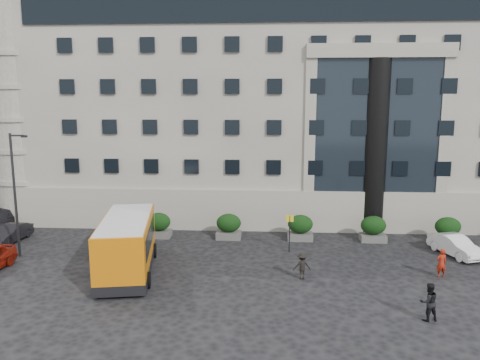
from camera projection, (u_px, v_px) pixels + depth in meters
The scene contains 20 objects.
ground at pixel (196, 278), 26.67m from camera, with size 120.00×120.00×0.00m, color black.
civic_building at pixel (289, 110), 46.38m from camera, with size 44.00×24.00×18.00m, color gray.
entrance_column at pixel (375, 148), 34.93m from camera, with size 1.80×1.80×13.00m, color black.
apartment_far at pixel (42, 92), 63.81m from camera, with size 13.00×13.00×22.00m, color #81644B.
hedge_a at pixel (158, 225), 34.42m from camera, with size 1.80×1.26×1.84m.
hedge_b at pixel (229, 226), 34.10m from camera, with size 1.80×1.26×1.84m.
hedge_c at pixel (300, 227), 33.78m from camera, with size 1.80×1.26×1.84m.
hedge_d at pixel (373, 229), 33.46m from camera, with size 1.80×1.26×1.84m.
hedge_e at pixel (448, 230), 33.14m from camera, with size 1.80×1.26×1.84m.
street_lamp at pixel (16, 190), 29.60m from camera, with size 1.16×0.18×8.00m.
bus_stop_sign at pixel (290, 227), 30.95m from camera, with size 0.50×0.08×2.52m.
minibus at pixel (127, 243), 27.29m from camera, with size 4.07×8.22×3.28m.
red_truck at pixel (47, 189), 45.59m from camera, with size 2.49×5.23×2.81m.
parked_car_b at pixel (11, 233), 33.36m from camera, with size 1.32×3.77×1.24m, color black.
parked_car_c at pixel (3, 218), 37.14m from camera, with size 2.00×4.91×1.43m, color black.
parked_car_d at pixel (50, 210), 39.91m from camera, with size 2.44×5.30×1.47m, color black.
white_taxi at pixel (455, 246), 30.46m from camera, with size 1.40×4.00×1.32m, color white.
pedestrian_a at pixel (441, 263), 26.72m from camera, with size 0.61×0.40×1.68m, color #9F210F.
pedestrian_b at pixel (429, 302), 21.46m from camera, with size 0.88×0.69×1.81m, color black.
pedestrian_c at pixel (302, 266), 26.45m from camera, with size 0.99×0.57×1.54m, color black.
Camera 1 is at (4.10, -25.10, 10.11)m, focal length 35.00 mm.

